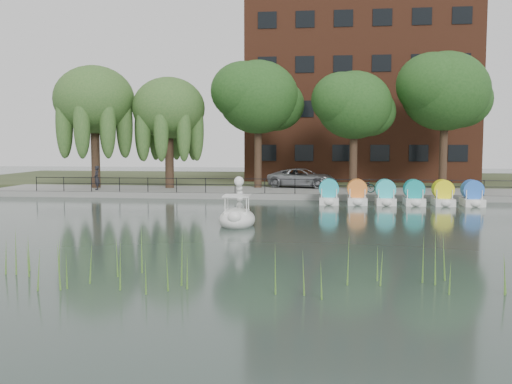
% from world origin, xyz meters
% --- Properties ---
extents(ground_plane, '(120.00, 120.00, 0.00)m').
position_xyz_m(ground_plane, '(0.00, 0.00, 0.00)').
color(ground_plane, '#3C4C48').
extents(promenade, '(40.00, 6.00, 0.40)m').
position_xyz_m(promenade, '(0.00, 16.00, 0.20)').
color(promenade, gray).
rests_on(promenade, ground_plane).
extents(kerb, '(40.00, 0.25, 0.40)m').
position_xyz_m(kerb, '(0.00, 13.05, 0.20)').
color(kerb, gray).
rests_on(kerb, ground_plane).
extents(land_strip, '(60.00, 22.00, 0.36)m').
position_xyz_m(land_strip, '(0.00, 30.00, 0.18)').
color(land_strip, '#47512D').
rests_on(land_strip, ground_plane).
extents(railing, '(32.00, 0.05, 1.00)m').
position_xyz_m(railing, '(0.00, 13.25, 1.15)').
color(railing, black).
rests_on(railing, promenade).
extents(apartment_building, '(20.00, 10.07, 18.00)m').
position_xyz_m(apartment_building, '(7.00, 29.97, 9.36)').
color(apartment_building, '#4C1E16').
rests_on(apartment_building, land_strip).
extents(willow_left, '(5.88, 5.88, 9.01)m').
position_xyz_m(willow_left, '(-13.00, 16.50, 6.87)').
color(willow_left, '#473323').
rests_on(willow_left, promenade).
extents(willow_mid, '(5.32, 5.32, 8.15)m').
position_xyz_m(willow_mid, '(-7.50, 17.00, 6.25)').
color(willow_mid, '#473323').
rests_on(willow_mid, promenade).
extents(broadleaf_center, '(6.00, 6.00, 9.25)m').
position_xyz_m(broadleaf_center, '(-1.00, 18.00, 7.06)').
color(broadleaf_center, '#473323').
rests_on(broadleaf_center, promenade).
extents(broadleaf_right, '(5.40, 5.40, 8.32)m').
position_xyz_m(broadleaf_right, '(6.00, 17.50, 6.39)').
color(broadleaf_right, '#473323').
rests_on(broadleaf_right, promenade).
extents(broadleaf_far, '(6.30, 6.30, 9.71)m').
position_xyz_m(broadleaf_far, '(12.50, 18.50, 7.40)').
color(broadleaf_far, '#473323').
rests_on(broadleaf_far, promenade).
extents(minivan, '(4.04, 6.37, 1.64)m').
position_xyz_m(minivan, '(2.31, 18.46, 1.22)').
color(minivan, gray).
rests_on(minivan, promenade).
extents(bicycle, '(0.75, 1.77, 1.00)m').
position_xyz_m(bicycle, '(6.46, 14.56, 0.90)').
color(bicycle, gray).
rests_on(bicycle, promenade).
extents(pedestrian, '(0.79, 0.86, 1.98)m').
position_xyz_m(pedestrian, '(-12.07, 14.37, 1.39)').
color(pedestrian, black).
rests_on(pedestrian, promenade).
extents(swan_boat, '(1.75, 2.73, 2.20)m').
position_xyz_m(swan_boat, '(-0.04, 1.25, 0.48)').
color(swan_boat, white).
rests_on(swan_boat, ground_plane).
extents(pedal_boat_row, '(9.65, 1.70, 1.40)m').
position_xyz_m(pedal_boat_row, '(8.46, 10.91, 0.61)').
color(pedal_boat_row, white).
rests_on(pedal_boat_row, ground_plane).
extents(reed_bank, '(24.00, 2.40, 1.20)m').
position_xyz_m(reed_bank, '(2.00, -9.50, 0.60)').
color(reed_bank, '#669938').
rests_on(reed_bank, ground_plane).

